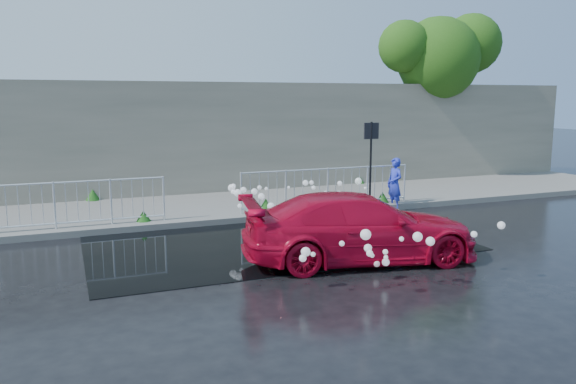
% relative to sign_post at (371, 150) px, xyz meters
% --- Properties ---
extents(ground, '(90.00, 90.00, 0.00)m').
position_rel_sign_post_xyz_m(ground, '(-4.20, -3.10, -1.72)').
color(ground, black).
rests_on(ground, ground).
extents(pavement, '(30.00, 4.00, 0.15)m').
position_rel_sign_post_xyz_m(pavement, '(-4.20, 1.90, -1.65)').
color(pavement, slate).
rests_on(pavement, ground).
extents(curb, '(30.00, 0.25, 0.16)m').
position_rel_sign_post_xyz_m(curb, '(-4.20, -0.10, -1.64)').
color(curb, slate).
rests_on(curb, ground).
extents(retaining_wall, '(30.00, 0.60, 3.50)m').
position_rel_sign_post_xyz_m(retaining_wall, '(-4.20, 4.10, 0.18)').
color(retaining_wall, '#686658').
rests_on(retaining_wall, pavement).
extents(puddle, '(8.00, 5.00, 0.01)m').
position_rel_sign_post_xyz_m(puddle, '(-3.70, -2.10, -1.72)').
color(puddle, black).
rests_on(puddle, ground).
extents(sign_post, '(0.45, 0.06, 2.50)m').
position_rel_sign_post_xyz_m(sign_post, '(0.00, 0.00, 0.00)').
color(sign_post, black).
rests_on(sign_post, ground).
extents(tree, '(5.08, 3.10, 6.33)m').
position_rel_sign_post_xyz_m(tree, '(5.46, 4.31, 3.05)').
color(tree, '#332114').
rests_on(tree, ground).
extents(railing_left, '(5.05, 0.05, 1.10)m').
position_rel_sign_post_xyz_m(railing_left, '(-8.20, 0.25, -0.99)').
color(railing_left, silver).
rests_on(railing_left, pavement).
extents(railing_right, '(5.05, 0.05, 1.10)m').
position_rel_sign_post_xyz_m(railing_right, '(-1.20, 0.25, -0.99)').
color(railing_right, silver).
rests_on(railing_right, pavement).
extents(weeds, '(12.17, 3.93, 0.36)m').
position_rel_sign_post_xyz_m(weeds, '(-4.59, 1.34, -1.41)').
color(weeds, '#144B16').
rests_on(weeds, pavement).
extents(water_spray, '(3.52, 5.70, 1.05)m').
position_rel_sign_post_xyz_m(water_spray, '(-3.02, -2.93, -0.93)').
color(water_spray, white).
rests_on(water_spray, ground).
extents(red_car, '(4.84, 2.66, 1.33)m').
position_rel_sign_post_xyz_m(red_car, '(-2.69, -4.24, -1.06)').
color(red_car, '#B10725').
rests_on(red_car, ground).
extents(person, '(0.41, 0.57, 1.48)m').
position_rel_sign_post_xyz_m(person, '(0.74, -0.10, -0.98)').
color(person, '#2937D0').
rests_on(person, ground).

